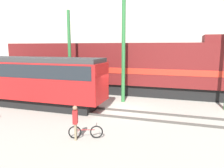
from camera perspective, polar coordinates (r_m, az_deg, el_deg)
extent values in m
plane|color=#9E998C|center=(15.32, 1.72, -6.76)|extent=(120.00, 120.00, 0.00)
cube|color=#47423D|center=(13.75, -0.27, -8.39)|extent=(60.00, 0.07, 0.14)
cube|color=#47423D|center=(15.06, 1.44, -6.77)|extent=(60.00, 0.07, 0.14)
cube|color=#47423D|center=(19.89, 5.66, -2.73)|extent=(60.00, 0.07, 0.14)
cube|color=#47423D|center=(21.26, 6.48, -1.93)|extent=(60.00, 0.07, 0.14)
cube|color=beige|center=(26.73, 9.31, 11.62)|extent=(39.74, 6.00, 10.56)
cube|color=black|center=(21.04, 0.26, -0.80)|extent=(19.84, 2.55, 1.00)
cube|color=maroon|center=(20.74, 0.27, 5.54)|extent=(21.57, 3.00, 3.66)
cube|color=red|center=(20.78, 0.27, 4.03)|extent=(21.13, 3.04, 0.50)
cube|color=maroon|center=(19.94, 27.08, 10.45)|extent=(3.00, 2.85, 0.60)
cube|color=black|center=(17.35, -20.50, -4.21)|extent=(10.07, 2.00, 0.70)
cube|color=red|center=(17.05, -20.83, 1.17)|extent=(11.44, 2.50, 2.59)
cube|color=#1E2328|center=(16.96, -20.98, 3.66)|extent=(10.99, 2.54, 0.90)
cube|color=#333333|center=(16.91, -21.13, 6.01)|extent=(11.22, 2.38, 0.30)
torus|color=black|center=(10.74, -4.07, -12.36)|extent=(0.61, 0.28, 0.63)
torus|color=black|center=(10.82, -9.69, -12.31)|extent=(0.61, 0.28, 0.63)
cylinder|color=#B21E1E|center=(10.73, -6.90, -11.81)|extent=(0.84, 0.34, 0.04)
cylinder|color=#B21E1E|center=(10.75, -8.90, -11.63)|extent=(0.03, 0.03, 0.28)
cylinder|color=#262626|center=(10.61, -4.09, -10.54)|extent=(0.18, 0.42, 0.02)
cylinder|color=#8C7A5B|center=(10.72, -9.42, -11.98)|extent=(0.11, 0.11, 0.81)
cylinder|color=#8C7A5B|center=(10.57, -9.52, -12.30)|extent=(0.11, 0.11, 0.81)
cube|color=maroon|center=(10.40, -9.58, -8.45)|extent=(0.33, 0.41, 0.63)
sphere|color=#8C664C|center=(10.28, -9.65, -6.21)|extent=(0.22, 0.22, 0.22)
cylinder|color=#2D7238|center=(18.76, -11.01, 7.40)|extent=(0.26, 0.26, 7.28)
cylinder|color=#2D7238|center=(16.99, 3.02, 9.68)|extent=(0.29, 0.29, 8.67)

